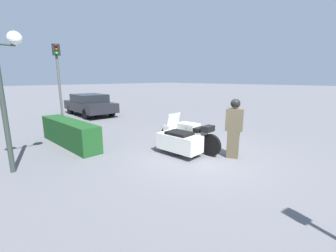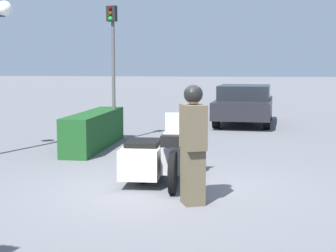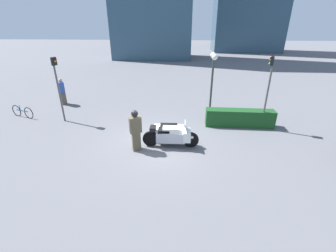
{
  "view_description": "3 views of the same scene",
  "coord_description": "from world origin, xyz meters",
  "px_view_note": "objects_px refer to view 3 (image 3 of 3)",
  "views": [
    {
      "loc": [
        -3.84,
        5.47,
        2.36
      ],
      "look_at": [
        1.13,
        0.38,
        0.84
      ],
      "focal_mm": 24.0,
      "sensor_mm": 36.0,
      "label": 1
    },
    {
      "loc": [
        -8.15,
        -1.27,
        2.07
      ],
      "look_at": [
        1.46,
        0.13,
        0.9
      ],
      "focal_mm": 55.0,
      "sensor_mm": 36.0,
      "label": 2
    },
    {
      "loc": [
        1.35,
        -8.76,
        4.83
      ],
      "look_at": [
        0.58,
        0.14,
        0.84
      ],
      "focal_mm": 24.0,
      "sensor_mm": 36.0,
      "label": 3
    }
  ],
  "objects_px": {
    "police_motorcycle": "(172,133)",
    "pedestrian_bystander": "(62,92)",
    "traffic_light_near": "(268,83)",
    "bicycle_parked": "(23,112)",
    "officer_rider": "(136,130)",
    "hedge_bush_curbside": "(239,118)",
    "twin_lamp_post": "(213,68)",
    "traffic_light_far": "(57,81)"
  },
  "relations": [
    {
      "from": "officer_rider",
      "to": "hedge_bush_curbside",
      "type": "distance_m",
      "value": 5.66
    },
    {
      "from": "officer_rider",
      "to": "traffic_light_far",
      "type": "xyz_separation_m",
      "value": [
        -4.63,
        2.77,
        1.31
      ]
    },
    {
      "from": "police_motorcycle",
      "to": "hedge_bush_curbside",
      "type": "bearing_deg",
      "value": 31.17
    },
    {
      "from": "traffic_light_near",
      "to": "traffic_light_far",
      "type": "distance_m",
      "value": 10.52
    },
    {
      "from": "twin_lamp_post",
      "to": "traffic_light_near",
      "type": "height_order",
      "value": "traffic_light_near"
    },
    {
      "from": "police_motorcycle",
      "to": "twin_lamp_post",
      "type": "bearing_deg",
      "value": 62.44
    },
    {
      "from": "traffic_light_near",
      "to": "bicycle_parked",
      "type": "xyz_separation_m",
      "value": [
        -13.2,
        0.4,
        -2.01
      ]
    },
    {
      "from": "pedestrian_bystander",
      "to": "bicycle_parked",
      "type": "relative_size",
      "value": 1.07
    },
    {
      "from": "twin_lamp_post",
      "to": "pedestrian_bystander",
      "type": "relative_size",
      "value": 2.0
    },
    {
      "from": "twin_lamp_post",
      "to": "pedestrian_bystander",
      "type": "bearing_deg",
      "value": 176.25
    },
    {
      "from": "traffic_light_near",
      "to": "traffic_light_far",
      "type": "xyz_separation_m",
      "value": [
        -10.52,
        0.07,
        -0.09
      ]
    },
    {
      "from": "police_motorcycle",
      "to": "officer_rider",
      "type": "bearing_deg",
      "value": -155.37
    },
    {
      "from": "police_motorcycle",
      "to": "traffic_light_far",
      "type": "xyz_separation_m",
      "value": [
        -6.07,
        2.05,
        1.77
      ]
    },
    {
      "from": "officer_rider",
      "to": "pedestrian_bystander",
      "type": "bearing_deg",
      "value": 25.12
    },
    {
      "from": "officer_rider",
      "to": "traffic_light_near",
      "type": "distance_m",
      "value": 6.63
    },
    {
      "from": "twin_lamp_post",
      "to": "officer_rider",
      "type": "bearing_deg",
      "value": -125.07
    },
    {
      "from": "pedestrian_bystander",
      "to": "bicycle_parked",
      "type": "distance_m",
      "value": 2.79
    },
    {
      "from": "police_motorcycle",
      "to": "pedestrian_bystander",
      "type": "bearing_deg",
      "value": 145.48
    },
    {
      "from": "officer_rider",
      "to": "hedge_bush_curbside",
      "type": "xyz_separation_m",
      "value": [
        4.82,
        2.92,
        -0.49
      ]
    },
    {
      "from": "hedge_bush_curbside",
      "to": "bicycle_parked",
      "type": "height_order",
      "value": "hedge_bush_curbside"
    },
    {
      "from": "hedge_bush_curbside",
      "to": "pedestrian_bystander",
      "type": "bearing_deg",
      "value": 166.37
    },
    {
      "from": "officer_rider",
      "to": "traffic_light_far",
      "type": "height_order",
      "value": "traffic_light_far"
    },
    {
      "from": "hedge_bush_curbside",
      "to": "traffic_light_far",
      "type": "distance_m",
      "value": 9.63
    },
    {
      "from": "hedge_bush_curbside",
      "to": "police_motorcycle",
      "type": "bearing_deg",
      "value": -146.97
    },
    {
      "from": "officer_rider",
      "to": "bicycle_parked",
      "type": "bearing_deg",
      "value": 44.33
    },
    {
      "from": "police_motorcycle",
      "to": "pedestrian_bystander",
      "type": "distance_m",
      "value": 9.02
    },
    {
      "from": "officer_rider",
      "to": "hedge_bush_curbside",
      "type": "relative_size",
      "value": 0.51
    },
    {
      "from": "twin_lamp_post",
      "to": "bicycle_parked",
      "type": "xyz_separation_m",
      "value": [
        -10.79,
        -1.84,
        -2.33
      ]
    },
    {
      "from": "hedge_bush_curbside",
      "to": "traffic_light_near",
      "type": "height_order",
      "value": "traffic_light_near"
    },
    {
      "from": "police_motorcycle",
      "to": "twin_lamp_post",
      "type": "height_order",
      "value": "twin_lamp_post"
    },
    {
      "from": "hedge_bush_curbside",
      "to": "bicycle_parked",
      "type": "bearing_deg",
      "value": 179.12
    },
    {
      "from": "traffic_light_near",
      "to": "hedge_bush_curbside",
      "type": "bearing_deg",
      "value": 2.42
    },
    {
      "from": "hedge_bush_curbside",
      "to": "pedestrian_bystander",
      "type": "height_order",
      "value": "pedestrian_bystander"
    },
    {
      "from": "police_motorcycle",
      "to": "traffic_light_near",
      "type": "xyz_separation_m",
      "value": [
        4.45,
        1.98,
        1.86
      ]
    },
    {
      "from": "pedestrian_bystander",
      "to": "officer_rider",
      "type": "bearing_deg",
      "value": 101.87
    },
    {
      "from": "officer_rider",
      "to": "twin_lamp_post",
      "type": "xyz_separation_m",
      "value": [
        3.47,
        4.95,
        1.72
      ]
    },
    {
      "from": "traffic_light_near",
      "to": "officer_rider",
      "type": "bearing_deg",
      "value": 38.63
    },
    {
      "from": "traffic_light_far",
      "to": "bicycle_parked",
      "type": "bearing_deg",
      "value": -176.01
    },
    {
      "from": "police_motorcycle",
      "to": "traffic_light_near",
      "type": "distance_m",
      "value": 5.22
    },
    {
      "from": "officer_rider",
      "to": "traffic_light_near",
      "type": "relative_size",
      "value": 0.5
    },
    {
      "from": "twin_lamp_post",
      "to": "traffic_light_far",
      "type": "height_order",
      "value": "twin_lamp_post"
    },
    {
      "from": "officer_rider",
      "to": "traffic_light_far",
      "type": "distance_m",
      "value": 5.55
    }
  ]
}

